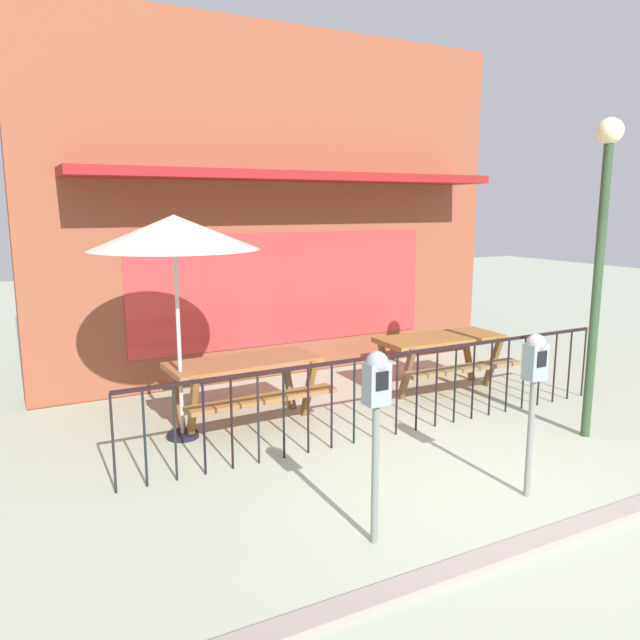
% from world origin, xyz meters
% --- Properties ---
extents(ground, '(40.00, 40.00, 0.00)m').
position_xyz_m(ground, '(0.00, 0.00, 0.00)').
color(ground, '#A6AF98').
extents(pub_storefront, '(7.41, 1.40, 5.15)m').
position_xyz_m(pub_storefront, '(0.00, 4.81, 2.57)').
color(pub_storefront, '#593019').
rests_on(pub_storefront, ground).
extents(patio_fence_front, '(6.25, 0.04, 0.97)m').
position_xyz_m(patio_fence_front, '(0.00, 1.64, 0.66)').
color(patio_fence_front, black).
rests_on(patio_fence_front, ground).
extents(picnic_table_left, '(1.85, 1.43, 0.79)m').
position_xyz_m(picnic_table_left, '(-1.38, 2.87, 0.61)').
color(picnic_table_left, '#955B35').
rests_on(picnic_table_left, ground).
extents(picnic_table_right, '(1.85, 1.43, 0.79)m').
position_xyz_m(picnic_table_right, '(1.57, 2.83, 0.61)').
color(picnic_table_right, olive).
rests_on(picnic_table_right, ground).
extents(patio_umbrella, '(1.82, 1.82, 2.50)m').
position_xyz_m(patio_umbrella, '(-2.19, 2.71, 2.30)').
color(patio_umbrella, black).
rests_on(patio_umbrella, ground).
extents(parking_meter_near, '(0.18, 0.17, 1.50)m').
position_xyz_m(parking_meter_near, '(0.17, -0.17, 1.16)').
color(parking_meter_near, gray).
rests_on(parking_meter_near, ground).
extents(parking_meter_far, '(0.18, 0.17, 1.53)m').
position_xyz_m(parking_meter_far, '(-1.48, -0.18, 1.18)').
color(parking_meter_far, slate).
rests_on(parking_meter_far, ground).
extents(street_lamp, '(0.28, 0.28, 3.50)m').
position_xyz_m(street_lamp, '(1.89, 0.60, 2.32)').
color(street_lamp, '#2F482C').
rests_on(street_lamp, ground).
extents(curb_edge, '(10.37, 0.20, 0.11)m').
position_xyz_m(curb_edge, '(0.00, -0.81, 0.00)').
color(curb_edge, gray).
rests_on(curb_edge, ground).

